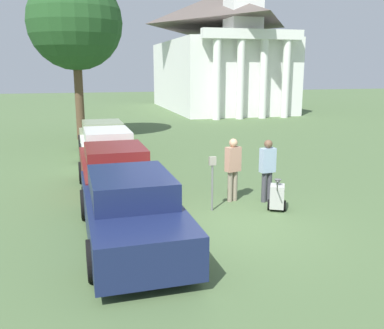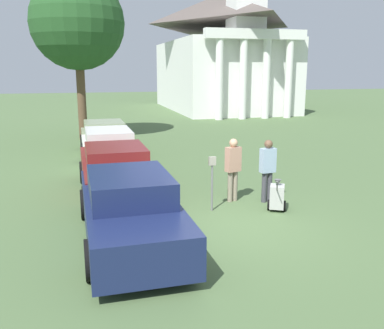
{
  "view_description": "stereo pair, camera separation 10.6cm",
  "coord_description": "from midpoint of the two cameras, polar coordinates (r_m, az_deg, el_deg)",
  "views": [
    {
      "loc": [
        -3.27,
        -8.94,
        3.64
      ],
      "look_at": [
        -0.35,
        1.99,
        1.1
      ],
      "focal_mm": 40.0,
      "sensor_mm": 36.0,
      "label": 1
    },
    {
      "loc": [
        -3.17,
        -8.97,
        3.64
      ],
      "look_at": [
        -0.35,
        1.99,
        1.1
      ],
      "focal_mm": 40.0,
      "sensor_mm": 36.0,
      "label": 2
    }
  ],
  "objects": [
    {
      "name": "parked_car_navy",
      "position": [
        9.28,
        -8.05,
        -5.85
      ],
      "size": [
        2.06,
        5.31,
        1.53
      ],
      "rotation": [
        0.0,
        0.0,
        0.02
      ],
      "color": "#19234C",
      "rests_on": "ground_plane"
    },
    {
      "name": "ground_plane",
      "position": [
        10.19,
        5.06,
        -8.33
      ],
      "size": [
        120.0,
        120.0,
        0.0
      ],
      "primitive_type": "plane",
      "color": "#4C663D"
    },
    {
      "name": "parking_meter",
      "position": [
        11.04,
        2.99,
        -1.21
      ],
      "size": [
        0.18,
        0.09,
        1.44
      ],
      "color": "slate",
      "rests_on": "ground_plane"
    },
    {
      "name": "person_worker",
      "position": [
        11.87,
        5.75,
        -0.17
      ],
      "size": [
        0.47,
        0.33,
        1.78
      ],
      "rotation": [
        0.0,
        0.0,
        3.44
      ],
      "color": "gray",
      "rests_on": "ground_plane"
    },
    {
      "name": "equipment_cart",
      "position": [
        11.4,
        11.53,
        -4.19
      ],
      "size": [
        0.64,
        0.97,
        1.0
      ],
      "rotation": [
        0.0,
        0.0,
        -0.48
      ],
      "color": "#B2B2AD",
      "rests_on": "ground_plane"
    },
    {
      "name": "shade_tree",
      "position": [
        23.22,
        -14.9,
        17.78
      ],
      "size": [
        4.72,
        4.72,
        8.26
      ],
      "color": "brown",
      "rests_on": "ground_plane"
    },
    {
      "name": "church",
      "position": [
        39.24,
        4.17,
        15.51
      ],
      "size": [
        9.22,
        16.13,
        23.24
      ],
      "color": "white",
      "rests_on": "ground_plane"
    },
    {
      "name": "parked_car_white",
      "position": [
        15.85,
        -10.86,
        1.77
      ],
      "size": [
        2.0,
        5.33,
        1.52
      ],
      "rotation": [
        0.0,
        0.0,
        0.02
      ],
      "color": "silver",
      "rests_on": "ground_plane"
    },
    {
      "name": "person_supervisor",
      "position": [
        11.94,
        10.3,
        -0.31
      ],
      "size": [
        0.45,
        0.27,
        1.76
      ],
      "rotation": [
        0.0,
        0.0,
        3.27
      ],
      "color": "#3F3F47",
      "rests_on": "ground_plane"
    },
    {
      "name": "parked_car_maroon",
      "position": [
        12.75,
        -9.91,
        -0.86
      ],
      "size": [
        2.1,
        5.01,
        1.47
      ],
      "rotation": [
        0.0,
        0.0,
        0.02
      ],
      "color": "maroon",
      "rests_on": "ground_plane"
    },
    {
      "name": "parked_car_sage",
      "position": [
        18.8,
        -11.46,
        3.33
      ],
      "size": [
        2.03,
        4.7,
        1.46
      ],
      "rotation": [
        0.0,
        0.0,
        0.02
      ],
      "color": "gray",
      "rests_on": "ground_plane"
    }
  ]
}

